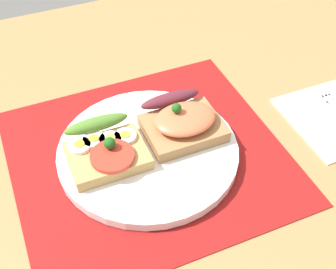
# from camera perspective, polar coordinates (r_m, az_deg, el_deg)

# --- Properties ---
(ground_plane) EXTENTS (1.20, 0.90, 0.03)m
(ground_plane) POSITION_cam_1_polar(r_m,az_deg,el_deg) (0.64, -2.46, -3.72)
(ground_plane) COLOR #A27646
(placemat) EXTENTS (0.37, 0.34, 0.00)m
(placemat) POSITION_cam_1_polar(r_m,az_deg,el_deg) (0.63, -2.51, -2.67)
(placemat) COLOR maroon
(placemat) RESTS_ON ground_plane
(plate) EXTENTS (0.25, 0.25, 0.01)m
(plate) POSITION_cam_1_polar(r_m,az_deg,el_deg) (0.63, -2.53, -2.16)
(plate) COLOR white
(plate) RESTS_ON placemat
(sandwich_egg_tomato) EXTENTS (0.10, 0.10, 0.04)m
(sandwich_egg_tomato) POSITION_cam_1_polar(r_m,az_deg,el_deg) (0.61, -7.90, -1.65)
(sandwich_egg_tomato) COLOR tan
(sandwich_egg_tomato) RESTS_ON plate
(sandwich_salmon) EXTENTS (0.11, 0.10, 0.05)m
(sandwich_salmon) POSITION_cam_1_polar(r_m,az_deg,el_deg) (0.63, 1.80, 1.68)
(sandwich_salmon) COLOR #A27447
(sandwich_salmon) RESTS_ON plate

